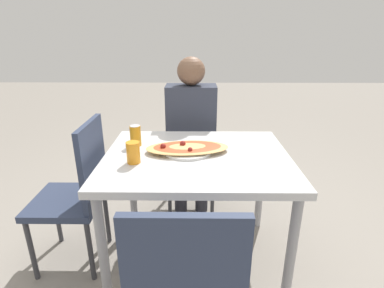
{
  "coord_description": "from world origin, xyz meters",
  "views": [
    {
      "loc": [
        -0.01,
        -1.55,
        1.39
      ],
      "look_at": [
        -0.03,
        0.02,
        0.79
      ],
      "focal_mm": 28.0,
      "sensor_mm": 36.0,
      "label": 1
    }
  ],
  "objects_px": {
    "chair_side_left": "(78,190)",
    "soda_can": "(135,136)",
    "chair_far_seated": "(191,144)",
    "person_seated": "(191,125)",
    "pizza_main": "(187,148)",
    "dining_table": "(197,168)",
    "drink_glass": "(133,152)"
  },
  "relations": [
    {
      "from": "chair_side_left",
      "to": "drink_glass",
      "type": "height_order",
      "value": "chair_side_left"
    },
    {
      "from": "chair_far_seated",
      "to": "chair_side_left",
      "type": "relative_size",
      "value": 1.0
    },
    {
      "from": "person_seated",
      "to": "soda_can",
      "type": "bearing_deg",
      "value": 55.9
    },
    {
      "from": "chair_far_seated",
      "to": "chair_side_left",
      "type": "height_order",
      "value": "same"
    },
    {
      "from": "pizza_main",
      "to": "drink_glass",
      "type": "bearing_deg",
      "value": -150.63
    },
    {
      "from": "pizza_main",
      "to": "chair_side_left",
      "type": "bearing_deg",
      "value": -175.4
    },
    {
      "from": "chair_far_seated",
      "to": "pizza_main",
      "type": "bearing_deg",
      "value": 88.72
    },
    {
      "from": "dining_table",
      "to": "soda_can",
      "type": "bearing_deg",
      "value": 157.97
    },
    {
      "from": "drink_glass",
      "to": "person_seated",
      "type": "bearing_deg",
      "value": 68.38
    },
    {
      "from": "chair_far_seated",
      "to": "pizza_main",
      "type": "xyz_separation_m",
      "value": [
        -0.02,
        -0.71,
        0.25
      ]
    },
    {
      "from": "chair_side_left",
      "to": "person_seated",
      "type": "height_order",
      "value": "person_seated"
    },
    {
      "from": "chair_side_left",
      "to": "soda_can",
      "type": "relative_size",
      "value": 7.36
    },
    {
      "from": "person_seated",
      "to": "drink_glass",
      "type": "bearing_deg",
      "value": 68.38
    },
    {
      "from": "drink_glass",
      "to": "dining_table",
      "type": "bearing_deg",
      "value": 17.72
    },
    {
      "from": "chair_far_seated",
      "to": "chair_side_left",
      "type": "distance_m",
      "value": 1.01
    },
    {
      "from": "chair_far_seated",
      "to": "person_seated",
      "type": "height_order",
      "value": "person_seated"
    },
    {
      "from": "dining_table",
      "to": "person_seated",
      "type": "height_order",
      "value": "person_seated"
    },
    {
      "from": "dining_table",
      "to": "chair_side_left",
      "type": "distance_m",
      "value": 0.72
    },
    {
      "from": "chair_side_left",
      "to": "drink_glass",
      "type": "relative_size",
      "value": 7.97
    },
    {
      "from": "dining_table",
      "to": "person_seated",
      "type": "bearing_deg",
      "value": 93.53
    },
    {
      "from": "chair_side_left",
      "to": "soda_can",
      "type": "bearing_deg",
      "value": -65.62
    },
    {
      "from": "person_seated",
      "to": "soda_can",
      "type": "distance_m",
      "value": 0.6
    },
    {
      "from": "dining_table",
      "to": "pizza_main",
      "type": "relative_size",
      "value": 2.09
    },
    {
      "from": "chair_far_seated",
      "to": "soda_can",
      "type": "relative_size",
      "value": 7.36
    },
    {
      "from": "soda_can",
      "to": "dining_table",
      "type": "bearing_deg",
      "value": -22.03
    },
    {
      "from": "dining_table",
      "to": "pizza_main",
      "type": "height_order",
      "value": "pizza_main"
    },
    {
      "from": "soda_can",
      "to": "drink_glass",
      "type": "bearing_deg",
      "value": -82.16
    },
    {
      "from": "dining_table",
      "to": "chair_far_seated",
      "type": "height_order",
      "value": "chair_far_seated"
    },
    {
      "from": "dining_table",
      "to": "chair_side_left",
      "type": "xyz_separation_m",
      "value": [
        -0.7,
        -0.0,
        -0.15
      ]
    },
    {
      "from": "dining_table",
      "to": "person_seated",
      "type": "relative_size",
      "value": 0.86
    },
    {
      "from": "dining_table",
      "to": "drink_glass",
      "type": "distance_m",
      "value": 0.38
    },
    {
      "from": "person_seated",
      "to": "pizza_main",
      "type": "height_order",
      "value": "person_seated"
    }
  ]
}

